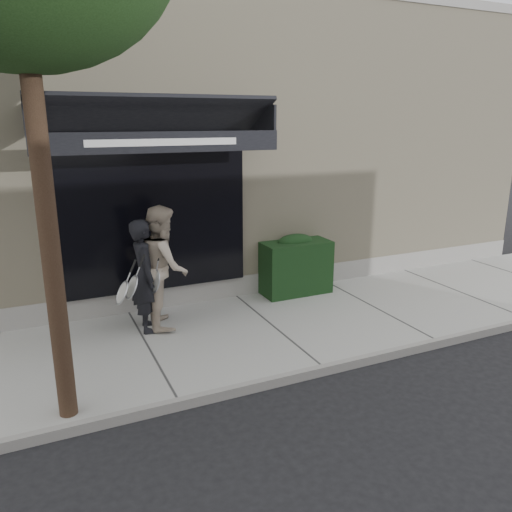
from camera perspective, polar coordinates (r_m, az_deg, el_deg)
name	(u,v)px	position (r m, az deg, el deg)	size (l,w,h in m)	color
ground	(272,332)	(8.18, 1.81, -8.63)	(80.00, 80.00, 0.00)	black
sidewalk	(272,328)	(8.16, 1.81, -8.24)	(20.00, 3.00, 0.12)	#A3A39D
curb	(323,370)	(6.94, 7.64, -12.77)	(20.00, 0.10, 0.14)	gray
building_facade	(179,145)	(12.12, -8.81, 12.42)	(14.30, 8.04, 5.64)	beige
hedge	(295,265)	(9.48, 4.45, -1.03)	(1.30, 0.70, 1.14)	black
pedestrian_front	(145,276)	(7.85, -12.59, -2.23)	(0.76, 0.85, 1.77)	black
pedestrian_back	(163,266)	(7.98, -10.58, -1.17)	(0.86, 1.04, 1.94)	#C0AE9A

